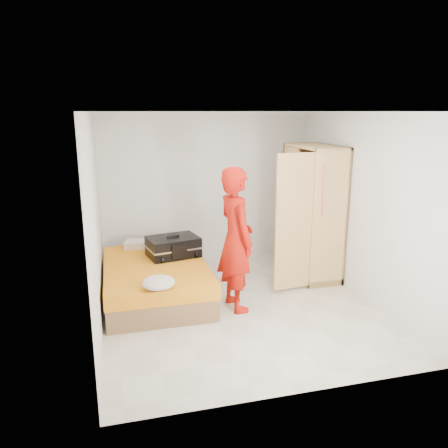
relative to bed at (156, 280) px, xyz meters
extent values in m
plane|color=beige|center=(1.05, -0.59, -0.25)|extent=(4.00, 4.00, 0.00)
plane|color=white|center=(1.05, -0.59, 2.35)|extent=(4.00, 4.00, 0.00)
cube|color=white|center=(1.05, 1.41, 1.05)|extent=(3.60, 0.02, 2.60)
cube|color=white|center=(1.05, -2.59, 1.05)|extent=(3.60, 0.02, 2.60)
cube|color=white|center=(-0.75, -0.59, 1.05)|extent=(0.02, 4.00, 2.60)
cube|color=white|center=(2.85, -0.59, 1.05)|extent=(0.02, 4.00, 2.60)
cube|color=brown|center=(0.00, 0.00, -0.10)|extent=(1.40, 2.00, 0.30)
cube|color=orange|center=(0.00, 0.00, 0.15)|extent=(1.42, 2.02, 0.20)
cube|color=#E0B56D|center=(2.82, 0.31, 0.80)|extent=(0.04, 1.20, 2.10)
cube|color=#E0B56D|center=(2.55, -0.27, 0.80)|extent=(0.58, 0.04, 2.10)
cube|color=#E0B56D|center=(2.55, 0.89, 0.80)|extent=(0.58, 0.04, 2.10)
cube|color=#E0B56D|center=(2.55, 0.31, 1.83)|extent=(0.58, 1.20, 0.04)
cube|color=tan|center=(2.55, 0.31, -0.20)|extent=(0.58, 1.20, 0.10)
cube|color=#E0B56D|center=(2.28, 0.61, 0.80)|extent=(0.04, 0.59, 2.00)
cube|color=#E0B56D|center=(1.97, -0.29, 0.80)|extent=(0.59, 0.11, 2.00)
cylinder|color=#B2B2B7|center=(2.55, 0.31, 1.67)|extent=(0.02, 1.10, 0.02)
imported|color=#B50C0B|center=(1.01, -0.61, 0.71)|extent=(0.56, 0.76, 1.93)
cube|color=black|center=(0.30, 0.31, 0.39)|extent=(0.82, 0.65, 0.29)
cube|color=black|center=(0.30, 0.31, 0.55)|extent=(0.19, 0.09, 0.03)
ellipsoid|color=beige|center=(-0.05, -0.90, 0.32)|extent=(0.40, 0.40, 0.15)
cube|color=beige|center=(-0.10, 0.85, 0.30)|extent=(0.62, 0.42, 0.10)
camera|label=1|loc=(-0.52, -5.92, 2.35)|focal=35.00mm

